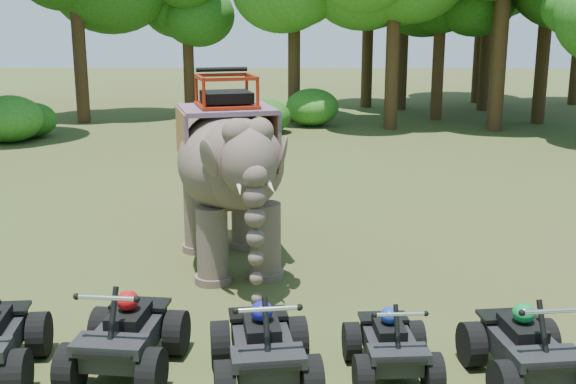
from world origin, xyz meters
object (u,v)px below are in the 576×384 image
atv_2 (263,336)px  atv_4 (527,337)px  atv_3 (391,336)px  atv_1 (125,325)px  elephant (229,170)px

atv_2 → atv_4: size_ratio=1.03×
atv_3 → atv_2: bearing=-175.9°
atv_1 → atv_3: 3.64m
atv_1 → elephant: bearing=82.8°
elephant → atv_2: size_ratio=2.45×
atv_2 → atv_3: size_ratio=1.19×
atv_2 → atv_1: bearing=162.0°
atv_1 → atv_2: (1.91, -0.31, -0.01)m
elephant → atv_4: 6.55m
elephant → atv_2: bearing=-95.1°
atv_1 → atv_3: atv_1 is taller
atv_3 → atv_4: (1.78, -0.20, 0.09)m
elephant → atv_2: elephant is taller
atv_1 → atv_4: 5.42m
elephant → atv_3: (2.60, -4.52, -1.32)m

